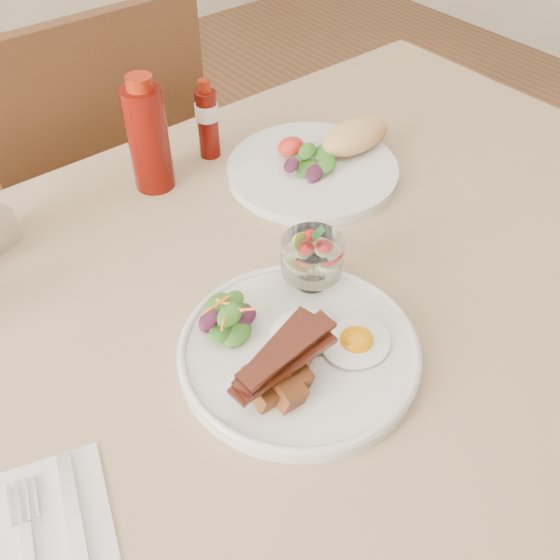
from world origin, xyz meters
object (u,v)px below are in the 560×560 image
Objects in this scene: main_plate at (299,352)px; hot_sauce_bottle at (208,120)px; fruit_cup at (312,256)px; chair_far at (99,190)px; second_plate at (323,160)px; table at (297,325)px; ketchup_bottle at (148,137)px.

main_plate is 0.45m from hot_sauce_bottle.
fruit_cup is 0.36m from hot_sauce_bottle.
chair_far is 0.58m from second_plate.
table is at bearing 50.52° from main_plate.
main_plate is 0.39m from second_plate.
ketchup_bottle is at bearing -95.54° from chair_far.
second_plate is (0.19, 0.20, -0.04)m from fruit_cup.
second_plate reaches higher than main_plate.
hot_sauce_bottle reaches higher than fruit_cup.
fruit_cup is (-0.00, -0.69, 0.29)m from chair_far.
ketchup_bottle reaches higher than chair_far.
hot_sauce_bottle is (0.08, 0.35, 0.00)m from fruit_cup.
ketchup_bottle reaches higher than second_plate.
chair_far reaches higher than hot_sauce_bottle.
main_plate is 0.41m from ketchup_bottle.
main_plate reaches higher than table.
table is at bearing 89.22° from fruit_cup.
hot_sauce_bottle is at bearing 76.09° from table.
second_plate is at bearing -29.93° from ketchup_bottle.
main_plate is at bearing -111.00° from hot_sauce_bottle.
second_plate is at bearing -52.42° from hot_sauce_bottle.
ketchup_bottle is at bearing 83.38° from main_plate.
table is 4.75× the size of main_plate.
second_plate is (0.28, 0.27, 0.01)m from main_plate.
second_plate is 0.19m from hot_sauce_bottle.
main_plate is at bearing -96.11° from chair_far.
main_plate is at bearing -96.62° from ketchup_bottle.
second_plate is (0.19, -0.49, 0.25)m from chair_far.
fruit_cup is (0.08, 0.07, 0.05)m from main_plate.
fruit_cup is at bearing 41.98° from main_plate.
main_plate is (-0.08, -0.76, 0.24)m from chair_far.
second_plate is at bearing 44.42° from main_plate.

